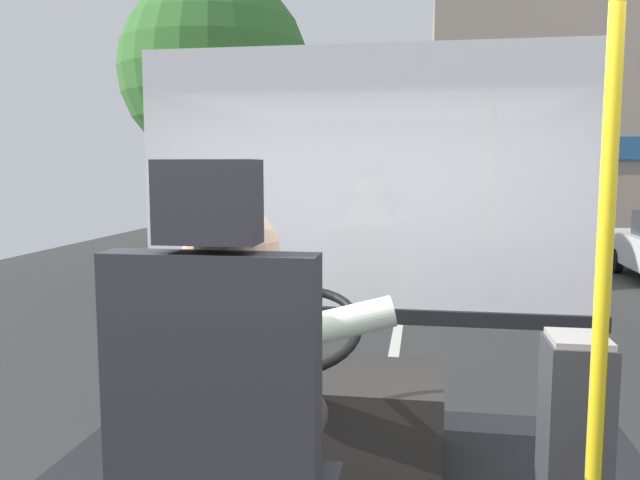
{
  "coord_description": "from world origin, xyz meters",
  "views": [
    {
      "loc": [
        0.3,
        -1.77,
        2.07
      ],
      "look_at": [
        -0.21,
        1.33,
        1.7
      ],
      "focal_mm": 35.76,
      "sensor_mm": 36.0,
      "label": 1
    }
  ],
  "objects_px": {
    "driver_seat": "(228,476)",
    "fare_box": "(574,447)",
    "bus_driver": "(241,389)",
    "handrail_pole": "(604,252)",
    "steering_console": "(317,412)"
  },
  "relations": [
    {
      "from": "driver_seat",
      "to": "handrail_pole",
      "type": "height_order",
      "value": "handrail_pole"
    },
    {
      "from": "handrail_pole",
      "to": "steering_console",
      "type": "bearing_deg",
      "value": 138.01
    },
    {
      "from": "driver_seat",
      "to": "steering_console",
      "type": "distance_m",
      "value": 1.34
    },
    {
      "from": "driver_seat",
      "to": "fare_box",
      "type": "bearing_deg",
      "value": 37.56
    },
    {
      "from": "driver_seat",
      "to": "fare_box",
      "type": "relative_size",
      "value": 1.75
    },
    {
      "from": "steering_console",
      "to": "fare_box",
      "type": "relative_size",
      "value": 1.45
    },
    {
      "from": "handrail_pole",
      "to": "fare_box",
      "type": "relative_size",
      "value": 2.84
    },
    {
      "from": "bus_driver",
      "to": "handrail_pole",
      "type": "bearing_deg",
      "value": 18.43
    },
    {
      "from": "driver_seat",
      "to": "handrail_pole",
      "type": "xyz_separation_m",
      "value": [
        0.95,
        0.44,
        0.51
      ]
    },
    {
      "from": "bus_driver",
      "to": "fare_box",
      "type": "relative_size",
      "value": 1.04
    },
    {
      "from": "driver_seat",
      "to": "steering_console",
      "type": "height_order",
      "value": "driver_seat"
    },
    {
      "from": "steering_console",
      "to": "handrail_pole",
      "type": "distance_m",
      "value": 1.54
    },
    {
      "from": "driver_seat",
      "to": "bus_driver",
      "type": "height_order",
      "value": "driver_seat"
    },
    {
      "from": "handrail_pole",
      "to": "fare_box",
      "type": "height_order",
      "value": "handrail_pole"
    },
    {
      "from": "fare_box",
      "to": "bus_driver",
      "type": "bearing_deg",
      "value": -147.19
    }
  ]
}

